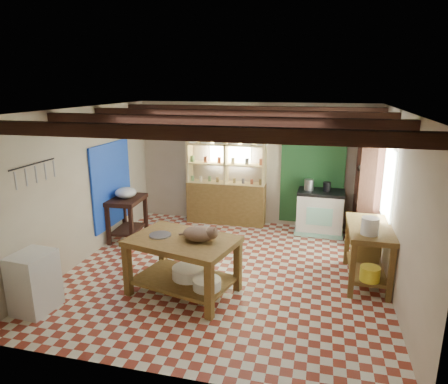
% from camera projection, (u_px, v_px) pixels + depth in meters
% --- Properties ---
extents(floor, '(5.00, 5.00, 0.02)m').
position_uv_depth(floor, '(226.00, 272.00, 6.54)').
color(floor, maroon).
rests_on(floor, ground).
extents(ceiling, '(5.00, 5.00, 0.02)m').
position_uv_depth(ceiling, '(226.00, 110.00, 5.85)').
color(ceiling, '#46474C').
rests_on(ceiling, wall_back).
extents(wall_back, '(5.00, 0.04, 2.60)m').
position_uv_depth(wall_back, '(253.00, 164.00, 8.54)').
color(wall_back, '#C1B29B').
rests_on(wall_back, floor).
extents(wall_front, '(5.00, 0.04, 2.60)m').
position_uv_depth(wall_front, '(165.00, 263.00, 3.85)').
color(wall_front, '#C1B29B').
rests_on(wall_front, floor).
extents(wall_left, '(0.04, 5.00, 2.60)m').
position_uv_depth(wall_left, '(83.00, 185.00, 6.77)').
color(wall_left, '#C1B29B').
rests_on(wall_left, floor).
extents(wall_right, '(0.04, 5.00, 2.60)m').
position_uv_depth(wall_right, '(398.00, 206.00, 5.62)').
color(wall_right, '#C1B29B').
rests_on(wall_right, floor).
extents(ceiling_beams, '(5.00, 3.80, 0.15)m').
position_uv_depth(ceiling_beams, '(226.00, 118.00, 5.88)').
color(ceiling_beams, '#331A12').
rests_on(ceiling_beams, ceiling).
extents(blue_wall_patch, '(0.04, 1.40, 1.60)m').
position_uv_depth(blue_wall_patch, '(112.00, 184.00, 7.66)').
color(blue_wall_patch, blue).
rests_on(blue_wall_patch, wall_left).
extents(green_wall_patch, '(1.30, 0.04, 2.30)m').
position_uv_depth(green_wall_patch, '(313.00, 170.00, 8.23)').
color(green_wall_patch, '#1D4A22').
rests_on(green_wall_patch, wall_back).
extents(window_back, '(0.90, 0.02, 0.80)m').
position_uv_depth(window_back, '(230.00, 145.00, 8.53)').
color(window_back, silver).
rests_on(window_back, wall_back).
extents(window_right, '(0.02, 1.30, 1.20)m').
position_uv_depth(window_right, '(387.00, 183.00, 6.53)').
color(window_right, silver).
rests_on(window_right, wall_right).
extents(utensil_rail, '(0.06, 0.90, 0.28)m').
position_uv_depth(utensil_rail, '(34.00, 173.00, 5.50)').
color(utensil_rail, black).
rests_on(utensil_rail, wall_left).
extents(pot_rack, '(0.86, 0.12, 0.36)m').
position_uv_depth(pot_rack, '(315.00, 126.00, 7.60)').
color(pot_rack, black).
rests_on(pot_rack, ceiling).
extents(shelving_unit, '(1.70, 0.34, 2.20)m').
position_uv_depth(shelving_unit, '(226.00, 174.00, 8.54)').
color(shelving_unit, '#DDC180').
rests_on(shelving_unit, floor).
extents(tall_rack, '(0.40, 0.86, 2.00)m').
position_uv_depth(tall_rack, '(367.00, 193.00, 7.43)').
color(tall_rack, '#331A12').
rests_on(tall_rack, floor).
extents(work_table, '(1.68, 1.31, 0.84)m').
position_uv_depth(work_table, '(183.00, 266.00, 5.77)').
color(work_table, brown).
rests_on(work_table, floor).
extents(stove, '(0.93, 0.65, 0.89)m').
position_uv_depth(stove, '(320.00, 212.00, 8.10)').
color(stove, beige).
rests_on(stove, floor).
extents(prep_table, '(0.62, 0.87, 0.84)m').
position_uv_depth(prep_table, '(127.00, 219.00, 7.79)').
color(prep_table, '#331A12').
rests_on(prep_table, floor).
extents(white_cabinet, '(0.50, 0.58, 0.82)m').
position_uv_depth(white_cabinet, '(34.00, 282.00, 5.32)').
color(white_cabinet, silver).
rests_on(white_cabinet, floor).
extents(right_counter, '(0.64, 1.27, 0.90)m').
position_uv_depth(right_counter, '(367.00, 254.00, 6.10)').
color(right_counter, brown).
rests_on(right_counter, floor).
extents(cat, '(0.48, 0.38, 0.21)m').
position_uv_depth(cat, '(199.00, 234.00, 5.57)').
color(cat, '#82624C').
rests_on(cat, work_table).
extents(steel_tray, '(0.39, 0.39, 0.02)m').
position_uv_depth(steel_tray, '(160.00, 235.00, 5.77)').
color(steel_tray, '#9F9EA6').
rests_on(steel_tray, work_table).
extents(basin_large, '(0.57, 0.57, 0.16)m').
position_uv_depth(basin_large, '(188.00, 272.00, 5.82)').
color(basin_large, silver).
rests_on(basin_large, work_table).
extents(basin_small, '(0.48, 0.48, 0.14)m').
position_uv_depth(basin_small, '(207.00, 284.00, 5.52)').
color(basin_small, silver).
rests_on(basin_small, work_table).
extents(kettle_left, '(0.20, 0.20, 0.22)m').
position_uv_depth(kettle_left, '(309.00, 185.00, 8.02)').
color(kettle_left, '#9F9EA6').
rests_on(kettle_left, stove).
extents(kettle_right, '(0.15, 0.15, 0.19)m').
position_uv_depth(kettle_right, '(327.00, 187.00, 7.93)').
color(kettle_right, black).
rests_on(kettle_right, stove).
extents(enamel_bowl, '(0.43, 0.43, 0.20)m').
position_uv_depth(enamel_bowl, '(126.00, 193.00, 7.65)').
color(enamel_bowl, silver).
rests_on(enamel_bowl, prep_table).
extents(white_bucket, '(0.25, 0.25, 0.25)m').
position_uv_depth(white_bucket, '(370.00, 226.00, 5.63)').
color(white_bucket, silver).
rests_on(white_bucket, right_counter).
extents(wicker_basket, '(0.42, 0.34, 0.29)m').
position_uv_depth(wicker_basket, '(365.00, 250.00, 6.40)').
color(wicker_basket, olive).
rests_on(wicker_basket, right_counter).
extents(yellow_tub, '(0.28, 0.28, 0.21)m').
position_uv_depth(yellow_tub, '(370.00, 274.00, 5.70)').
color(yellow_tub, yellow).
rests_on(yellow_tub, right_counter).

